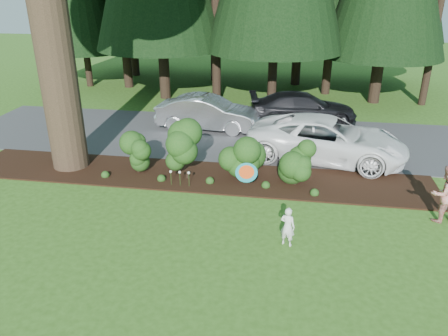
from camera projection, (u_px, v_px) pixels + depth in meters
name	position (u px, v px, depth m)	size (l,w,h in m)	color
ground	(169.00, 225.00, 12.07)	(80.00, 80.00, 0.00)	#315518
mulch_bed	(195.00, 176.00, 15.00)	(16.00, 2.50, 0.05)	black
driveway	(217.00, 135.00, 18.85)	(22.00, 6.00, 0.03)	#38383A
shrub_row	(216.00, 157.00, 14.47)	(6.53, 1.60, 1.61)	#1B4716
lily_cluster	(180.00, 173.00, 14.09)	(0.69, 0.09, 0.57)	#1B4716
car_silver_wagon	(208.00, 113.00, 19.32)	(1.58, 4.52, 1.49)	silver
car_white_suv	(327.00, 139.00, 16.04)	(2.64, 5.73, 1.59)	white
car_dark_suv	(303.00, 108.00, 20.10)	(2.00, 4.91, 1.42)	black
child	(288.00, 227.00, 10.99)	(0.39, 0.26, 1.07)	white
adult	(444.00, 194.00, 11.99)	(0.81, 0.63, 1.67)	red
frisbee	(246.00, 173.00, 10.55)	(0.56, 0.45, 0.37)	teal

